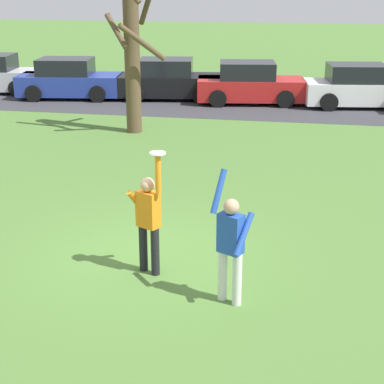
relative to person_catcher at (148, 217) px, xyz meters
name	(u,v)px	position (x,y,z in m)	size (l,w,h in m)	color
ground_plane	(147,257)	(-0.19, 0.54, -0.98)	(120.00, 120.00, 0.00)	#4C7533
person_catcher	(148,217)	(0.00, 0.00, 0.00)	(0.58, 0.51, 2.08)	black
person_defender	(231,242)	(1.43, -0.72, 0.00)	(0.64, 0.60, 2.04)	silver
frisbee_disc	(158,153)	(0.20, -0.10, 1.11)	(0.25, 0.25, 0.02)	white
parked_car_blue	(69,80)	(-7.10, 14.48, -0.25)	(4.32, 2.48, 1.59)	#233893
parked_car_black	(169,81)	(-3.09, 15.07, -0.25)	(4.32, 2.48, 1.59)	black
parked_car_red	(250,84)	(0.20, 14.78, -0.25)	(4.32, 2.48, 1.59)	red
parked_car_white	(358,87)	(4.31, 14.85, -0.25)	(4.32, 2.48, 1.59)	white
parking_strip	(210,101)	(-1.35, 14.81, -0.98)	(27.95, 6.40, 0.01)	#38383D
bare_tree_tall	(132,50)	(-2.90, 9.34, 1.58)	(1.92, 2.03, 5.05)	brown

